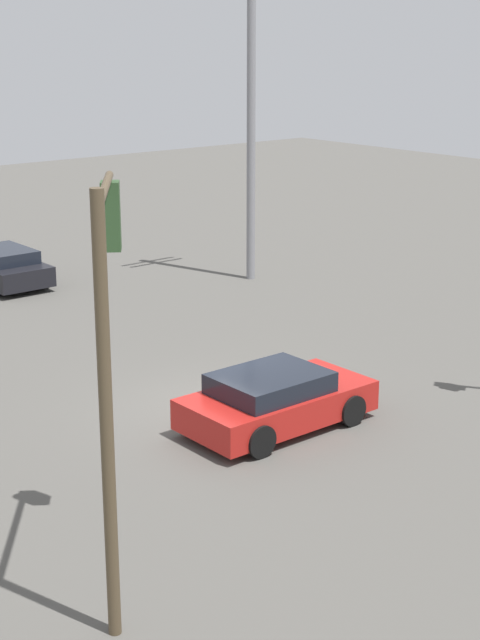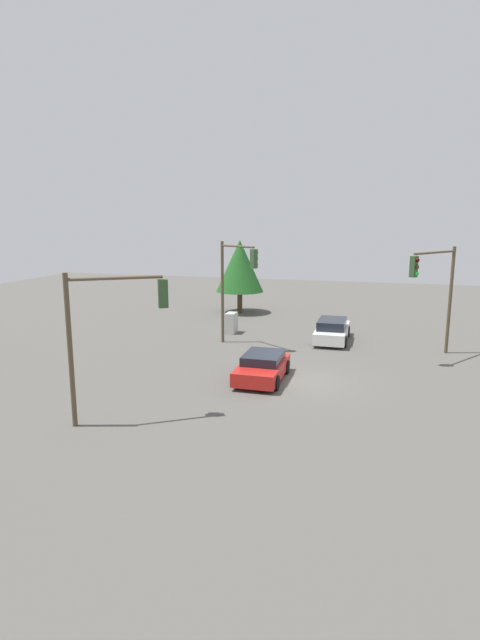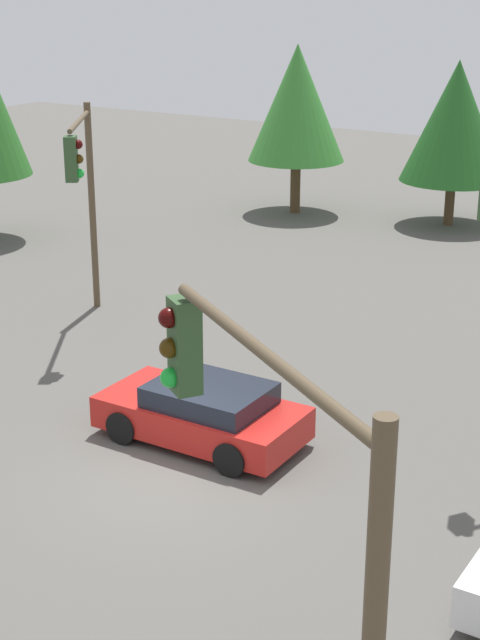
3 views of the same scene
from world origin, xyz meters
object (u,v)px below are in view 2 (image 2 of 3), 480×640
object	(u,v)px
traffic_signal_cross	(235,276)
traffic_signal_aux	(436,283)
sedan_red	(262,367)
sedan_white	(332,330)
traffic_signal_main	(111,320)
electrical_cabinet	(231,323)

from	to	relation	value
traffic_signal_cross	traffic_signal_aux	bearing A→B (deg)	36.59
sedan_red	traffic_signal_aux	bearing A→B (deg)	-142.38
sedan_red	traffic_signal_aux	distance (m)	10.69
sedan_white	traffic_signal_aux	bearing A→B (deg)	-24.03
sedan_white	traffic_signal_main	world-z (taller)	traffic_signal_main
traffic_signal_aux	traffic_signal_cross	bearing A→B (deg)	-53.88
sedan_white	sedan_red	size ratio (longest dim) A/B	1.17
sedan_red	electrical_cabinet	size ratio (longest dim) A/B	3.00
traffic_signal_aux	electrical_cabinet	bearing A→B (deg)	-68.92
sedan_red	electrical_cabinet	bearing A→B (deg)	-64.89
traffic_signal_cross	traffic_signal_aux	xyz separation A→B (m)	(0.29, -11.06, -0.05)
sedan_white	traffic_signal_main	distance (m)	16.66
traffic_signal_aux	electrical_cabinet	size ratio (longest dim) A/B	4.40
sedan_white	sedan_red	world-z (taller)	sedan_white
sedan_white	traffic_signal_aux	xyz separation A→B (m)	(-2.49, -5.59, 3.45)
traffic_signal_main	electrical_cabinet	distance (m)	15.76
sedan_white	traffic_signal_main	xyz separation A→B (m)	(-14.98, 6.55, 3.17)
traffic_signal_main	traffic_signal_cross	distance (m)	12.25
traffic_signal_cross	electrical_cabinet	distance (m)	4.92
traffic_signal_cross	traffic_signal_main	bearing A→B (deg)	-59.98
sedan_white	electrical_cabinet	xyz separation A→B (m)	(0.46, 6.68, 0.00)
traffic_signal_cross	electrical_cabinet	bearing A→B (deg)	145.43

